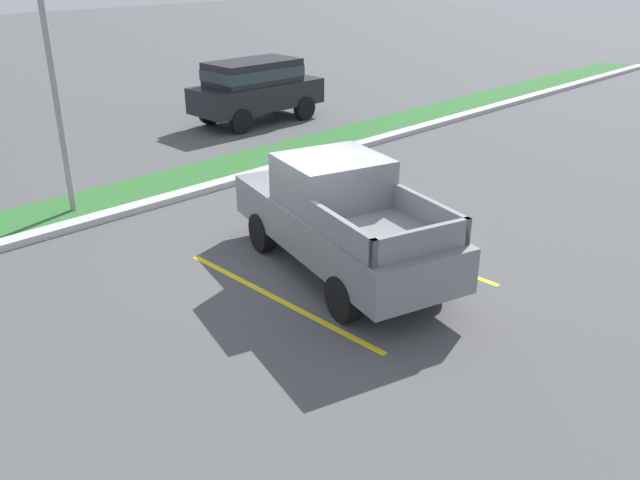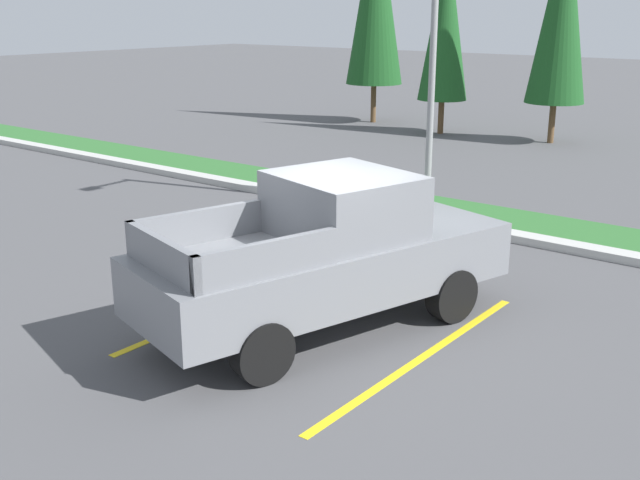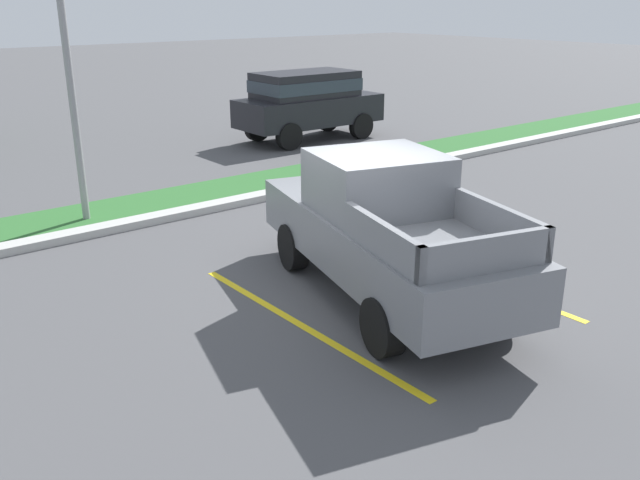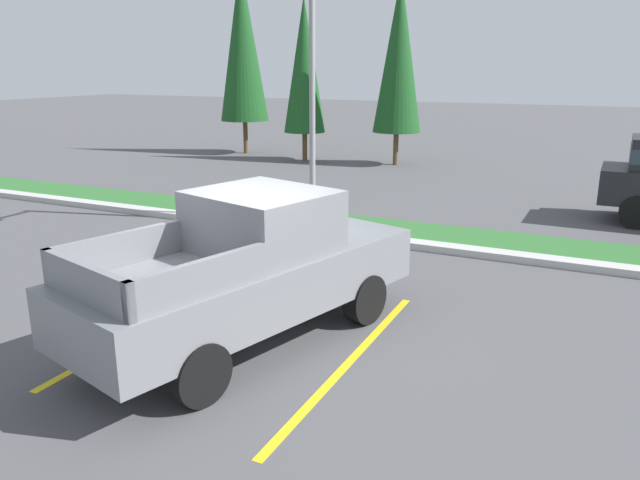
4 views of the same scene
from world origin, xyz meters
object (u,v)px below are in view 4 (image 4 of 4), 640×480
(pickup_truck_main, at_px, (251,269))
(street_light, at_px, (309,50))
(cypress_tree_left_inner, at_px, (304,65))
(cypress_tree_center, at_px, (399,54))
(cypress_tree_leftmost, at_px, (243,42))

(pickup_truck_main, distance_m, street_light, 7.17)
(cypress_tree_left_inner, bearing_deg, pickup_truck_main, -65.70)
(cypress_tree_center, bearing_deg, cypress_tree_leftmost, 177.28)
(street_light, bearing_deg, pickup_truck_main, -70.93)
(pickup_truck_main, xyz_separation_m, street_light, (-2.12, 6.12, 3.07))
(cypress_tree_leftmost, relative_size, cypress_tree_center, 1.13)
(cypress_tree_leftmost, bearing_deg, cypress_tree_left_inner, -13.60)
(cypress_tree_leftmost, height_order, cypress_tree_center, cypress_tree_leftmost)
(street_light, xyz_separation_m, cypress_tree_leftmost, (-8.36, 10.45, 0.62))
(pickup_truck_main, xyz_separation_m, cypress_tree_center, (-3.35, 16.23, 3.16))
(cypress_tree_leftmost, xyz_separation_m, cypress_tree_center, (7.13, -0.34, -0.53))
(cypress_tree_center, bearing_deg, cypress_tree_left_inner, -172.80)
(cypress_tree_left_inner, bearing_deg, street_light, -62.59)
(cypress_tree_leftmost, bearing_deg, pickup_truck_main, -57.70)
(pickup_truck_main, distance_m, cypress_tree_leftmost, 19.95)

